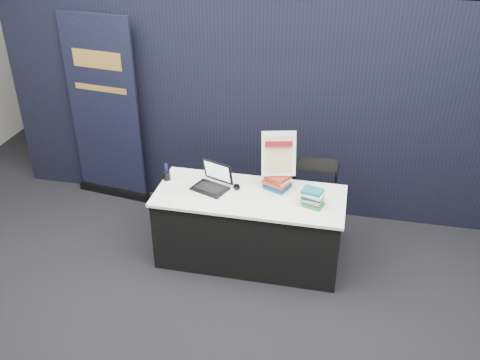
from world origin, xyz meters
name	(u,v)px	position (x,y,z in m)	size (l,w,h in m)	color
floor	(237,294)	(0.00, 0.00, 0.00)	(8.00, 8.00, 0.00)	black
wall_back	(298,8)	(0.00, 4.00, 1.75)	(8.00, 0.02, 3.50)	#AFAEA6
drape_partition	(269,109)	(0.00, 1.60, 1.20)	(6.00, 0.08, 2.40)	black
display_table	(249,227)	(0.00, 0.55, 0.38)	(1.80, 0.75, 0.75)	black
laptop	(211,182)	(-0.39, 0.61, 0.81)	(0.38, 0.36, 0.25)	black
mouse	(237,187)	(-0.15, 0.64, 0.77)	(0.07, 0.11, 0.03)	black
brochure_left	(178,190)	(-0.69, 0.49, 0.75)	(0.30, 0.21, 0.00)	white
brochure_mid	(197,203)	(-0.45, 0.31, 0.75)	(0.28, 0.20, 0.00)	white
brochure_right	(197,190)	(-0.51, 0.52, 0.75)	(0.33, 0.23, 0.00)	silver
pen_cup	(167,176)	(-0.86, 0.66, 0.80)	(0.07, 0.07, 0.09)	black
book_stack_tall	(277,182)	(0.24, 0.71, 0.82)	(0.27, 0.24, 0.15)	#1B6A69
book_stack_short	(313,198)	(0.60, 0.49, 0.83)	(0.21, 0.18, 0.16)	#207B37
info_sign	(279,154)	(0.24, 0.74, 1.11)	(0.34, 0.20, 0.44)	black
pullup_banner	(106,121)	(-1.85, 1.44, 0.96)	(0.92, 0.23, 2.16)	black
stacking_chair	(312,203)	(0.58, 0.88, 0.53)	(0.45, 0.46, 0.96)	black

